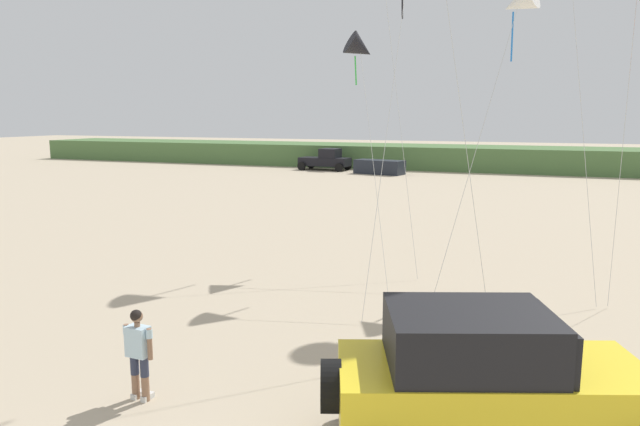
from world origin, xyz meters
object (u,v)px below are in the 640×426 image
jeep (486,381)px  distant_sedan (379,167)px  kite_orange_streamer (360,48)px  person_watching (139,350)px  distant_pickup (326,160)px  kite_pink_ribbon (519,3)px

jeep → distant_sedan: bearing=107.1°
kite_orange_streamer → person_watching: bearing=-92.0°
jeep → distant_pickup: bearing=113.1°
distant_sedan → kite_pink_ribbon: bearing=-55.6°
distant_sedan → kite_pink_ribbon: kite_pink_ribbon is taller
distant_pickup → kite_orange_streamer: (12.42, -30.50, 6.31)m
jeep → distant_sedan: 42.05m
distant_pickup → kite_orange_streamer: 33.53m
jeep → kite_orange_streamer: 14.07m
distant_pickup → kite_pink_ribbon: size_ratio=0.53×
person_watching → distant_sedan: (-6.48, 40.51, -0.34)m
kite_pink_ribbon → distant_pickup: bearing=119.3°
person_watching → distant_pickup: size_ratio=0.35×
distant_sedan → person_watching: bearing=-68.7°
distant_pickup → person_watching: bearing=-74.1°
jeep → distant_sedan: size_ratio=1.19×
kite_orange_streamer → kite_pink_ribbon: bearing=-9.2°
kite_orange_streamer → distant_sedan: bearing=103.5°
kite_orange_streamer → jeep: bearing=-64.6°
person_watching → distant_sedan: 41.03m
person_watching → kite_orange_streamer: bearing=88.0°
distant_sedan → kite_orange_streamer: 30.27m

